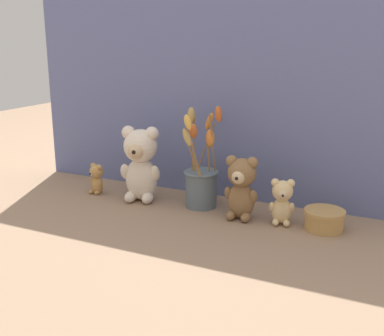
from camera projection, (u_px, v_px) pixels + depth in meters
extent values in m
plane|color=#8E7056|center=(189.00, 210.00, 1.41)|extent=(4.00, 4.00, 0.00)
cube|color=slate|center=(213.00, 78.00, 1.46)|extent=(1.27, 0.02, 0.74)
ellipsoid|color=beige|center=(141.00, 179.00, 1.49)|extent=(0.11, 0.10, 0.13)
sphere|color=beige|center=(140.00, 146.00, 1.46)|extent=(0.10, 0.10, 0.10)
sphere|color=#D1B289|center=(136.00, 151.00, 1.42)|extent=(0.05, 0.05, 0.05)
sphere|color=black|center=(134.00, 152.00, 1.40)|extent=(0.01, 0.01, 0.01)
sphere|color=beige|center=(152.00, 133.00, 1.44)|extent=(0.04, 0.04, 0.04)
sphere|color=beige|center=(128.00, 132.00, 1.45)|extent=(0.04, 0.04, 0.04)
ellipsoid|color=beige|center=(155.00, 173.00, 1.46)|extent=(0.04, 0.05, 0.06)
ellipsoid|color=beige|center=(126.00, 171.00, 1.48)|extent=(0.04, 0.05, 0.06)
ellipsoid|color=beige|center=(147.00, 198.00, 1.46)|extent=(0.04, 0.06, 0.03)
ellipsoid|color=beige|center=(130.00, 197.00, 1.48)|extent=(0.04, 0.06, 0.03)
ellipsoid|color=olive|center=(241.00, 200.00, 1.34)|extent=(0.08, 0.07, 0.10)
sphere|color=olive|center=(242.00, 173.00, 1.32)|extent=(0.08, 0.08, 0.08)
sphere|color=#D1B289|center=(239.00, 177.00, 1.29)|extent=(0.04, 0.04, 0.04)
sphere|color=black|center=(237.00, 178.00, 1.28)|extent=(0.01, 0.01, 0.01)
sphere|color=olive|center=(252.00, 163.00, 1.30)|extent=(0.03, 0.03, 0.03)
sphere|color=olive|center=(232.00, 161.00, 1.32)|extent=(0.03, 0.03, 0.03)
ellipsoid|color=olive|center=(253.00, 196.00, 1.31)|extent=(0.02, 0.04, 0.05)
ellipsoid|color=olive|center=(228.00, 193.00, 1.34)|extent=(0.02, 0.04, 0.05)
ellipsoid|color=olive|center=(246.00, 217.00, 1.32)|extent=(0.03, 0.04, 0.03)
ellipsoid|color=olive|center=(231.00, 215.00, 1.34)|extent=(0.03, 0.04, 0.03)
ellipsoid|color=#DBBC84|center=(282.00, 211.00, 1.30)|extent=(0.06, 0.06, 0.07)
sphere|color=#DBBC84|center=(283.00, 191.00, 1.29)|extent=(0.06, 0.06, 0.06)
sphere|color=#D1B289|center=(283.00, 194.00, 1.27)|extent=(0.03, 0.03, 0.03)
sphere|color=black|center=(283.00, 196.00, 1.26)|extent=(0.01, 0.01, 0.01)
sphere|color=#DBBC84|center=(291.00, 183.00, 1.28)|extent=(0.02, 0.02, 0.02)
sphere|color=#DBBC84|center=(275.00, 183.00, 1.28)|extent=(0.02, 0.02, 0.02)
ellipsoid|color=#DBBC84|center=(291.00, 207.00, 1.29)|extent=(0.02, 0.03, 0.03)
ellipsoid|color=#DBBC84|center=(272.00, 206.00, 1.30)|extent=(0.02, 0.03, 0.03)
ellipsoid|color=#DBBC84|center=(287.00, 223.00, 1.29)|extent=(0.03, 0.03, 0.02)
ellipsoid|color=#DBBC84|center=(276.00, 222.00, 1.30)|extent=(0.03, 0.03, 0.02)
ellipsoid|color=tan|center=(97.00, 185.00, 1.55)|extent=(0.05, 0.05, 0.06)
sphere|color=tan|center=(97.00, 172.00, 1.54)|extent=(0.04, 0.04, 0.04)
sphere|color=beige|center=(92.00, 173.00, 1.53)|extent=(0.02, 0.02, 0.02)
sphere|color=black|center=(90.00, 174.00, 1.52)|extent=(0.01, 0.01, 0.01)
sphere|color=tan|center=(99.00, 167.00, 1.53)|extent=(0.02, 0.02, 0.02)
sphere|color=tan|center=(93.00, 166.00, 1.55)|extent=(0.02, 0.02, 0.02)
ellipsoid|color=tan|center=(100.00, 183.00, 1.54)|extent=(0.02, 0.02, 0.03)
ellipsoid|color=tan|center=(92.00, 181.00, 1.56)|extent=(0.02, 0.02, 0.03)
ellipsoid|color=tan|center=(97.00, 193.00, 1.54)|extent=(0.02, 0.03, 0.01)
ellipsoid|color=tan|center=(92.00, 191.00, 1.56)|extent=(0.02, 0.03, 0.01)
cylinder|color=slate|center=(201.00, 189.00, 1.43)|extent=(0.09, 0.09, 0.11)
torus|color=slate|center=(201.00, 172.00, 1.42)|extent=(0.10, 0.10, 0.01)
cylinder|color=olive|center=(194.00, 151.00, 1.39)|extent=(0.01, 0.01, 0.12)
ellipsoid|color=#C65B28|center=(193.00, 131.00, 1.38)|extent=(0.03, 0.03, 0.04)
cylinder|color=olive|center=(209.00, 155.00, 1.39)|extent=(0.00, 0.01, 0.10)
ellipsoid|color=orange|center=(210.00, 138.00, 1.38)|extent=(0.03, 0.03, 0.05)
cylinder|color=olive|center=(193.00, 143.00, 1.41)|extent=(0.01, 0.02, 0.16)
ellipsoid|color=tan|center=(191.00, 115.00, 1.39)|extent=(0.02, 0.03, 0.05)
cylinder|color=olive|center=(212.00, 143.00, 1.38)|extent=(0.01, 0.04, 0.17)
ellipsoid|color=#C65B28|center=(219.00, 114.00, 1.34)|extent=(0.02, 0.03, 0.05)
cylinder|color=olive|center=(192.00, 155.00, 1.37)|extent=(0.06, 0.01, 0.11)
ellipsoid|color=tan|center=(187.00, 137.00, 1.33)|extent=(0.04, 0.03, 0.06)
cylinder|color=olive|center=(206.00, 145.00, 1.44)|extent=(0.05, 0.01, 0.14)
ellipsoid|color=orange|center=(209.00, 121.00, 1.44)|extent=(0.04, 0.02, 0.06)
cylinder|color=olive|center=(193.00, 148.00, 1.36)|extent=(0.06, 0.01, 0.16)
ellipsoid|color=gold|center=(188.00, 122.00, 1.32)|extent=(0.03, 0.02, 0.05)
cylinder|color=tan|center=(324.00, 221.00, 1.27)|extent=(0.10, 0.10, 0.04)
cylinder|color=tan|center=(325.00, 212.00, 1.26)|extent=(0.11, 0.11, 0.01)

